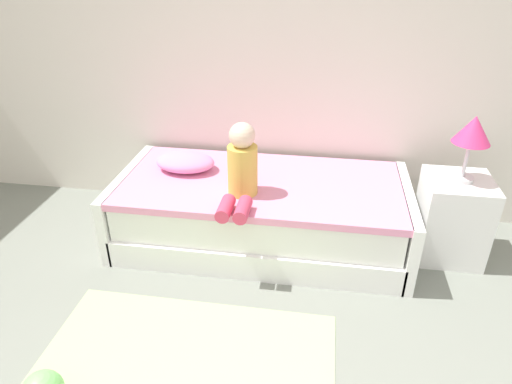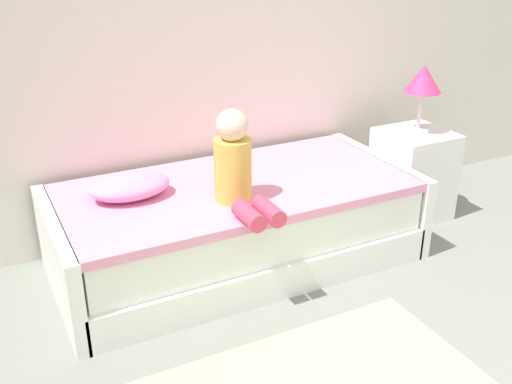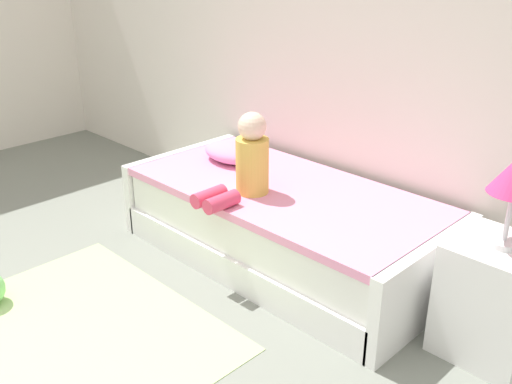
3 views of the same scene
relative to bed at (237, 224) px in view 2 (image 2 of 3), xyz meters
The scene contains 5 objects.
bed is the anchor object (origin of this frame).
nightstand 1.35m from the bed, ahead, with size 0.44×0.44×0.60m, color white.
table_lamp 1.52m from the bed, ahead, with size 0.24×0.24×0.45m.
child_figure 0.52m from the bed, 113.96° to the right, with size 0.20×0.51×0.50m.
pillow 0.68m from the bed, behind, with size 0.44×0.30×0.13m, color #EA8CC6.
Camera 2 is at (-1.43, -0.85, 1.84)m, focal length 41.96 mm.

